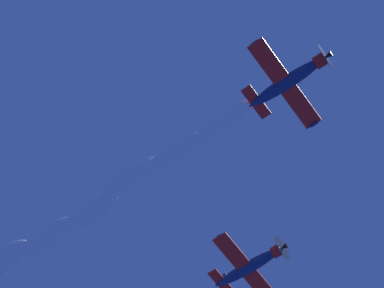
{
  "coord_description": "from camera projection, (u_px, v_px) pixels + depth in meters",
  "views": [
    {
      "loc": [
        -16.99,
        15.75,
        1.96
      ],
      "look_at": [
        7.34,
        5.65,
        61.99
      ],
      "focal_mm": 75.54,
      "sensor_mm": 36.0,
      "label": 1
    }
  ],
  "objects": [
    {
      "name": "airplane_lead",
      "position": [
        290.0,
        80.0,
        62.44
      ],
      "size": [
        7.32,
        7.9,
        2.58
      ],
      "color": "navy"
    },
    {
      "name": "airplane_left_wingman",
      "position": [
        251.0,
        266.0,
        70.46
      ],
      "size": [
        7.33,
        7.9,
        2.65
      ],
      "color": "navy"
    }
  ]
}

